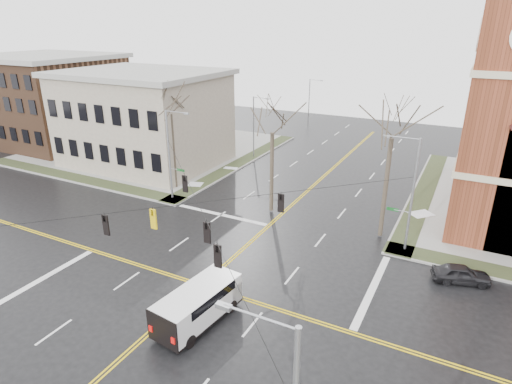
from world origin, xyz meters
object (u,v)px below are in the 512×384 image
at_px(signal_pole_ne, 410,192).
at_px(signal_pole_nw, 170,153).
at_px(cargo_van, 201,301).
at_px(parked_car_a, 461,274).
at_px(tree_nw_far, 170,109).
at_px(streetlight_north_a, 255,125).
at_px(streetlight_north_b, 310,101).
at_px(tree_nw_near, 272,127).
at_px(tree_ne, 392,131).

height_order(signal_pole_ne, signal_pole_nw, same).
bearing_deg(cargo_van, signal_pole_ne, 64.14).
bearing_deg(parked_car_a, tree_nw_far, 62.11).
xyz_separation_m(signal_pole_nw, streetlight_north_a, (0.67, 16.50, -0.48)).
height_order(signal_pole_nw, parked_car_a, signal_pole_nw).
bearing_deg(parked_car_a, streetlight_north_b, 16.76).
relative_size(streetlight_north_a, tree_nw_near, 0.71).
xyz_separation_m(signal_pole_ne, tree_nw_far, (-24.41, 2.67, 3.70)).
bearing_deg(streetlight_north_b, tree_nw_near, -74.67).
relative_size(streetlight_north_b, cargo_van, 1.30).
distance_m(cargo_van, tree_nw_near, 18.07).
bearing_deg(signal_pole_nw, tree_nw_far, 123.51).
height_order(streetlight_north_a, tree_ne, tree_ne).
bearing_deg(streetlight_north_b, signal_pole_ne, -58.95).
xyz_separation_m(streetlight_north_a, cargo_van, (12.68, -31.04, -3.14)).
xyz_separation_m(signal_pole_nw, streetlight_north_b, (0.67, 36.50, -0.48)).
bearing_deg(streetlight_north_b, tree_ne, -60.42).
bearing_deg(tree_nw_near, streetlight_north_b, 105.33).
bearing_deg(tree_nw_near, cargo_van, -79.00).
height_order(cargo_van, tree_nw_far, tree_nw_far).
relative_size(cargo_van, tree_nw_near, 0.54).
distance_m(signal_pole_ne, tree_nw_far, 24.84).
distance_m(tree_nw_far, tree_nw_near, 11.97).
xyz_separation_m(tree_nw_far, tree_nw_near, (11.93, -0.81, -0.46)).
relative_size(signal_pole_ne, tree_ne, 0.72).
distance_m(streetlight_north_a, streetlight_north_b, 20.00).
bearing_deg(parked_car_a, cargo_van, 113.50).
distance_m(signal_pole_nw, tree_ne, 21.01).
xyz_separation_m(signal_pole_nw, tree_nw_far, (-1.77, 2.67, 3.70)).
bearing_deg(streetlight_north_b, parked_car_a, -56.17).
height_order(signal_pole_nw, tree_nw_far, tree_nw_far).
bearing_deg(streetlight_north_a, signal_pole_nw, -92.32).
bearing_deg(signal_pole_nw, signal_pole_ne, 0.00).
relative_size(cargo_van, tree_nw_far, 0.51).
bearing_deg(tree_nw_far, tree_ne, -3.12).
xyz_separation_m(signal_pole_nw, parked_car_a, (27.03, -2.83, -4.29)).
height_order(parked_car_a, tree_ne, tree_ne).
bearing_deg(tree_ne, streetlight_north_a, 142.90).
relative_size(streetlight_north_a, streetlight_north_b, 1.00).
bearing_deg(cargo_van, streetlight_north_b, 110.67).
bearing_deg(streetlight_north_b, tree_nw_far, -94.13).
distance_m(streetlight_north_a, tree_ne, 25.35).
height_order(signal_pole_ne, cargo_van, signal_pole_ne).
relative_size(signal_pole_ne, tree_nw_far, 0.75).
relative_size(streetlight_north_b, tree_nw_near, 0.71).
bearing_deg(signal_pole_ne, streetlight_north_a, 143.10).
relative_size(parked_car_a, tree_nw_near, 0.34).
xyz_separation_m(cargo_van, parked_car_a, (13.68, 11.71, -0.68)).
distance_m(parked_car_a, tree_nw_far, 30.39).
bearing_deg(tree_nw_near, tree_nw_far, 176.11).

